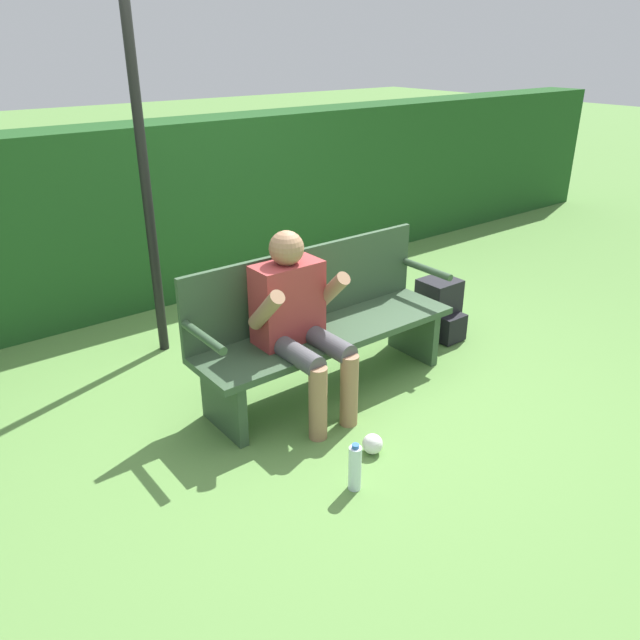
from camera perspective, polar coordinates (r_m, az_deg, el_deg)
name	(u,v)px	position (r m, az deg, el deg)	size (l,w,h in m)	color
ground_plane	(328,388)	(4.25, 0.77, -6.24)	(40.00, 40.00, 0.00)	#5B8942
hedge_back	(171,211)	(5.76, -13.49, 9.67)	(12.00, 0.52, 1.53)	#1E4C1E
park_bench	(321,323)	(4.09, 0.13, -0.24)	(1.84, 0.50, 0.93)	#334C33
person_seated	(298,316)	(3.77, -2.03, 0.35)	(0.56, 0.62, 1.14)	#993333
backpack	(439,310)	(4.97, 10.87, 0.90)	(0.28, 0.35, 0.47)	black
water_bottle	(355,468)	(3.33, 3.21, -13.33)	(0.07, 0.07, 0.28)	silver
signpost	(139,120)	(4.43, -16.24, 17.11)	(0.45, 0.09, 2.89)	black
litter_crumple	(373,444)	(3.63, 4.82, -11.22)	(0.12, 0.12, 0.12)	silver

